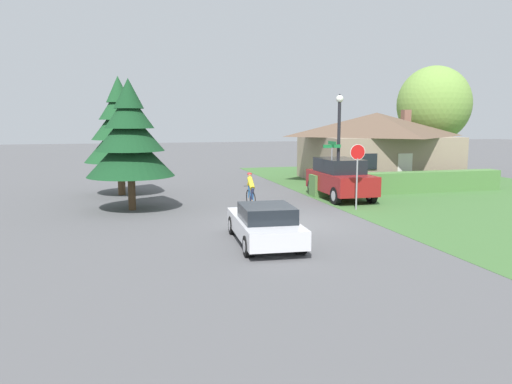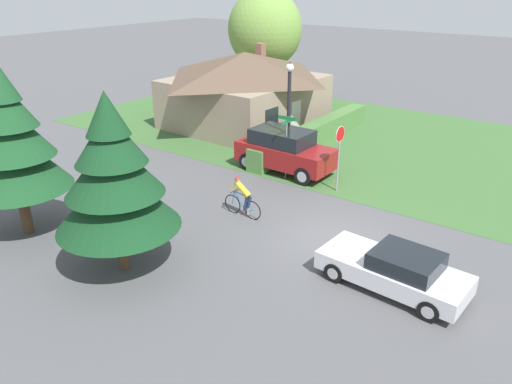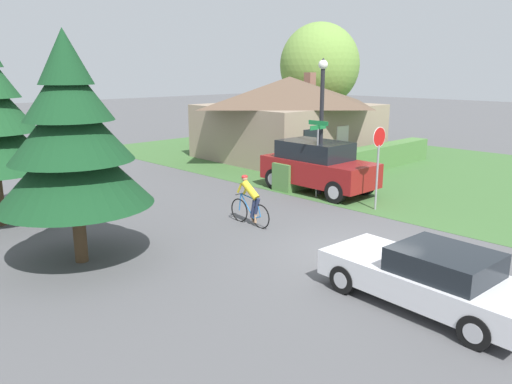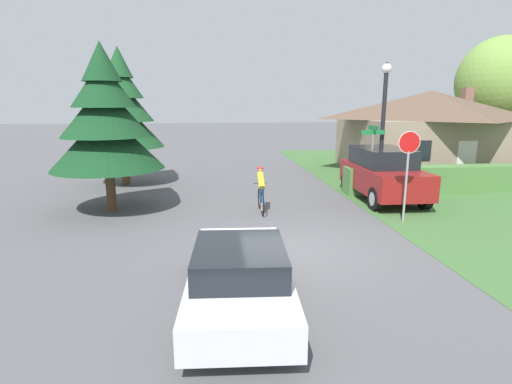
# 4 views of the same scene
# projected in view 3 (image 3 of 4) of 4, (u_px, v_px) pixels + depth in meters

# --- Properties ---
(ground_plane) EXTENTS (140.00, 140.00, 0.00)m
(ground_plane) POSITION_uv_depth(u_px,v_px,m) (359.00, 254.00, 13.12)
(ground_plane) COLOR #515154
(grass_verge_right) EXTENTS (16.00, 36.00, 0.01)m
(grass_verge_right) POSITION_uv_depth(u_px,v_px,m) (426.00, 172.00, 23.58)
(grass_verge_right) COLOR #3D6633
(grass_verge_right) RESTS_ON ground
(cottage_house) EXTENTS (9.14, 8.25, 4.56)m
(cottage_house) POSITION_uv_depth(u_px,v_px,m) (289.00, 116.00, 27.34)
(cottage_house) COLOR gray
(cottage_house) RESTS_ON ground
(hedge_row) EXTENTS (11.07, 0.90, 1.12)m
(hedge_row) POSITION_uv_depth(u_px,v_px,m) (361.00, 161.00, 23.36)
(hedge_row) COLOR #4C7A3D
(hedge_row) RESTS_ON ground
(sedan_left_lane) EXTENTS (2.03, 4.41, 1.29)m
(sedan_left_lane) POSITION_uv_depth(u_px,v_px,m) (429.00, 278.00, 10.06)
(sedan_left_lane) COLOR silver
(sedan_left_lane) RESTS_ON ground
(cyclist) EXTENTS (0.44, 1.74, 1.57)m
(cyclist) POSITION_uv_depth(u_px,v_px,m) (250.00, 202.00, 15.41)
(cyclist) COLOR black
(cyclist) RESTS_ON ground
(parked_suv_right) EXTENTS (2.13, 4.60, 1.99)m
(parked_suv_right) POSITION_uv_depth(u_px,v_px,m) (318.00, 166.00, 19.59)
(parked_suv_right) COLOR maroon
(parked_suv_right) RESTS_ON ground
(stop_sign) EXTENTS (0.68, 0.07, 2.86)m
(stop_sign) POSITION_uv_depth(u_px,v_px,m) (378.00, 152.00, 16.78)
(stop_sign) COLOR gray
(stop_sign) RESTS_ON ground
(street_lamp) EXTENTS (0.35, 0.35, 5.14)m
(street_lamp) POSITION_uv_depth(u_px,v_px,m) (322.00, 113.00, 18.65)
(street_lamp) COLOR black
(street_lamp) RESTS_ON ground
(street_name_sign) EXTENTS (0.90, 0.90, 2.89)m
(street_name_sign) POSITION_uv_depth(u_px,v_px,m) (318.00, 145.00, 18.50)
(street_name_sign) COLOR gray
(street_name_sign) RESTS_ON ground
(conifer_tall_near) EXTENTS (3.74, 3.74, 5.65)m
(conifer_tall_near) POSITION_uv_depth(u_px,v_px,m) (71.00, 139.00, 11.87)
(conifer_tall_near) COLOR #4C3823
(conifer_tall_near) RESTS_ON ground
(deciduous_tree_right) EXTENTS (5.19, 5.19, 7.73)m
(deciduous_tree_right) POSITION_uv_depth(u_px,v_px,m) (320.00, 65.00, 32.69)
(deciduous_tree_right) COLOR #4C3823
(deciduous_tree_right) RESTS_ON ground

